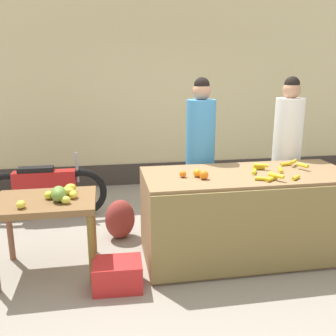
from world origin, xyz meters
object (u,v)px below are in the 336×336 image
Objects in this scene: vendor_woman_white_shirt at (286,153)px; produce_sack at (120,219)px; parked_motorcycle at (45,189)px; vendor_woman_blue_shirt at (200,156)px; produce_crate at (118,275)px.

vendor_woman_white_shirt is 3.97× the size of produce_sack.
parked_motorcycle is at bearing 165.92° from vendor_woman_white_shirt.
vendor_woman_blue_shirt reaches higher than produce_crate.
parked_motorcycle is at bearing 139.76° from produce_sack.
produce_crate is (0.86, -1.85, -0.27)m from parked_motorcycle.
vendor_woman_white_shirt reaches higher than parked_motorcycle.
vendor_woman_blue_shirt reaches higher than produce_sack.
parked_motorcycle reaches higher than produce_crate.
produce_sack is at bearing 85.89° from produce_crate.
produce_crate is 0.94× the size of produce_sack.
produce_sack is at bearing -178.74° from vendor_woman_white_shirt.
produce_sack is at bearing -40.24° from parked_motorcycle.
parked_motorcycle is (-2.99, 0.75, -0.53)m from vendor_woman_white_shirt.
parked_motorcycle is 2.06m from produce_crate.
produce_sack is (-0.97, -0.07, -0.70)m from vendor_woman_blue_shirt.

